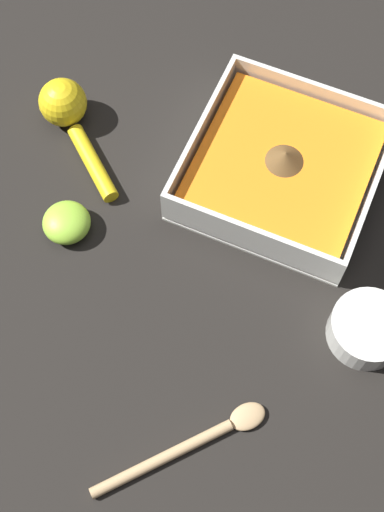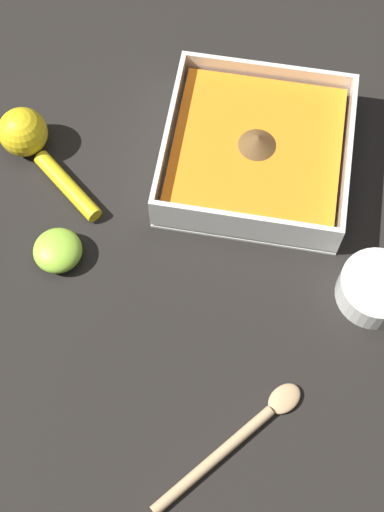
# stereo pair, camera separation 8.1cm
# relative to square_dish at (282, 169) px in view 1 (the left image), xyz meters

# --- Properties ---
(ground_plane) EXTENTS (4.00, 4.00, 0.00)m
(ground_plane) POSITION_rel_square_dish_xyz_m (0.03, -0.04, -0.02)
(ground_plane) COLOR black
(square_dish) EXTENTS (0.22, 0.22, 0.06)m
(square_dish) POSITION_rel_square_dish_xyz_m (0.00, 0.00, 0.00)
(square_dish) COLOR silver
(square_dish) RESTS_ON ground_plane
(spice_bowl) EXTENTS (0.09, 0.09, 0.04)m
(spice_bowl) POSITION_rel_square_dish_xyz_m (0.16, -0.15, -0.00)
(spice_bowl) COLOR silver
(spice_bowl) RESTS_ON ground_plane
(lemon_squeezer) EXTENTS (0.15, 0.13, 0.06)m
(lemon_squeezer) POSITION_rel_square_dish_xyz_m (-0.28, -0.03, 0.01)
(lemon_squeezer) COLOR yellow
(lemon_squeezer) RESTS_ON ground_plane
(lemon_half) EXTENTS (0.06, 0.06, 0.03)m
(lemon_half) POSITION_rel_square_dish_xyz_m (-0.21, -0.17, -0.01)
(lemon_half) COLOR #93CC38
(lemon_half) RESTS_ON ground_plane
(wooden_spoon) EXTENTS (0.15, 0.16, 0.01)m
(wooden_spoon) POSITION_rel_square_dish_xyz_m (0.03, -0.34, -0.02)
(wooden_spoon) COLOR tan
(wooden_spoon) RESTS_ON ground_plane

